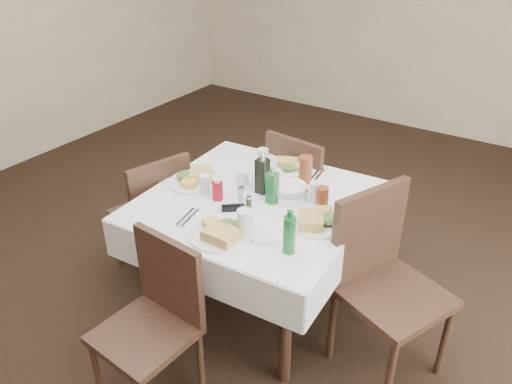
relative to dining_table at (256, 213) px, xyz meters
The scene contains 33 objects.
ground_plane 0.67m from the dining_table, 125.39° to the right, with size 7.00×7.00×0.00m, color black.
room_shell 1.04m from the dining_table, 125.39° to the right, with size 6.04×7.04×2.80m.
dining_table is the anchor object (origin of this frame).
chair_north 0.67m from the dining_table, 94.83° to the left, with size 0.48×0.48×0.91m.
chair_south 0.79m from the dining_table, 93.66° to the right, with size 0.44×0.44×0.87m.
chair_east 0.76m from the dining_table, ahead, with size 0.61×0.61×0.99m.
chair_west 0.73m from the dining_table, behind, with size 0.52×0.52×0.88m.
meal_north 0.43m from the dining_table, 92.92° to the left, with size 0.24×0.24×0.05m.
meal_south 0.42m from the dining_table, 80.85° to the right, with size 0.31×0.31×0.07m.
meal_east 0.42m from the dining_table, ahead, with size 0.30×0.30×0.07m.
meal_west 0.42m from the dining_table, behind, with size 0.31×0.31×0.07m.
side_plate_a 0.36m from the dining_table, 122.56° to the left, with size 0.17×0.17×0.01m.
side_plate_b 0.38m from the dining_table, 48.44° to the right, with size 0.18×0.18×0.01m.
water_n 0.41m from the dining_table, 116.73° to the left, with size 0.07×0.07×0.13m.
water_s 0.40m from the dining_table, 64.83° to the right, with size 0.08×0.08×0.14m.
water_e 0.36m from the dining_table, 28.55° to the left, with size 0.06×0.06×0.12m.
water_w 0.33m from the dining_table, 159.30° to the right, with size 0.06×0.06×0.11m.
iced_tea_a 0.39m from the dining_table, 67.82° to the left, with size 0.08×0.08×0.16m.
iced_tea_b 0.41m from the dining_table, 13.45° to the left, with size 0.07×0.07×0.14m.
bread_basket 0.22m from the dining_table, 41.53° to the left, with size 0.22×0.22×0.07m.
oil_cruet_dark 0.22m from the dining_table, 97.12° to the left, with size 0.06×0.06×0.26m.
oil_cruet_green 0.21m from the dining_table, 12.14° to the left, with size 0.05×0.05×0.23m.
ketchup_bottle 0.26m from the dining_table, 145.82° to the right, with size 0.06×0.06×0.13m.
salt_shaker 0.16m from the dining_table, 128.81° to the right, with size 0.04×0.04×0.09m.
pepper_shaker 0.16m from the dining_table, 77.89° to the right, with size 0.03×0.03×0.07m.
coffee_mug 0.22m from the dining_table, 146.92° to the left, with size 0.13×0.12×0.09m.
sunglasses 0.20m from the dining_table, 101.47° to the right, with size 0.12×0.11×0.03m.
green_bottle 0.55m from the dining_table, 38.90° to the right, with size 0.06×0.06×0.22m.
sugar_caddy 0.34m from the dining_table, 17.65° to the right, with size 0.08×0.05×0.04m.
cutlery_n 0.48m from the dining_table, 70.72° to the left, with size 0.06×0.17×0.01m.
cutlery_s 0.42m from the dining_table, 116.82° to the right, with size 0.08×0.19×0.01m.
cutlery_e 0.39m from the dining_table, 15.32° to the right, with size 0.19×0.10×0.01m.
cutlery_w 0.44m from the dining_table, 164.41° to the left, with size 0.16×0.09×0.01m.
Camera 1 is at (1.37, -1.93, 2.16)m, focal length 35.00 mm.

